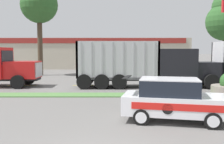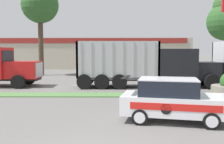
# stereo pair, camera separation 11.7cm
# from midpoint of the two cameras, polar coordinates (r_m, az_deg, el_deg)

# --- Properties ---
(grass_verge) EXTENTS (120.00, 1.47, 0.06)m
(grass_verge) POSITION_cam_midpoint_polar(r_m,az_deg,el_deg) (15.99, -0.88, -5.25)
(grass_verge) COLOR #517F42
(grass_verge) RESTS_ON ground_plane
(centre_line_3) EXTENTS (2.40, 0.14, 0.01)m
(centre_line_3) POSITION_cam_midpoint_polar(r_m,az_deg,el_deg) (21.99, -19.65, -2.87)
(centre_line_3) COLOR yellow
(centre_line_3) RESTS_ON ground_plane
(centre_line_4) EXTENTS (2.40, 0.14, 0.01)m
(centre_line_4) POSITION_cam_midpoint_polar(r_m,az_deg,el_deg) (20.77, -5.50, -3.05)
(centre_line_4) COLOR yellow
(centre_line_4) RESTS_ON ground_plane
(centre_line_5) EXTENTS (2.40, 0.14, 0.01)m
(centre_line_5) POSITION_cam_midpoint_polar(r_m,az_deg,el_deg) (20.92, 9.40, -3.03)
(centre_line_5) COLOR yellow
(centre_line_5) RESTS_ON ground_plane
(centre_line_6) EXTENTS (2.40, 0.14, 0.01)m
(centre_line_6) POSITION_cam_midpoint_polar(r_m,az_deg,el_deg) (22.41, 23.19, -2.84)
(centre_line_6) COLOR yellow
(centre_line_6) RESTS_ON ground_plane
(dump_truck_trail) EXTENTS (11.12, 2.64, 3.56)m
(dump_truck_trail) POSITION_cam_midpoint_polar(r_m,az_deg,el_deg) (19.85, 10.76, 1.20)
(dump_truck_trail) COLOR black
(dump_truck_trail) RESTS_ON ground_plane
(rally_car) EXTENTS (4.42, 2.66, 1.75)m
(rally_car) POSITION_cam_midpoint_polar(r_m,az_deg,el_deg) (10.36, 13.94, -6.11)
(rally_car) COLOR white
(rally_car) RESTS_ON ground_plane
(store_building_backdrop) EXTENTS (36.22, 12.10, 4.96)m
(store_building_backdrop) POSITION_cam_midpoint_polar(r_m,az_deg,el_deg) (45.43, -6.88, 4.24)
(store_building_backdrop) COLOR #BCB29E
(store_building_backdrop) RESTS_ON ground_plane
(tree_behind_left) EXTENTS (4.29, 4.29, 11.46)m
(tree_behind_left) POSITION_cam_midpoint_polar(r_m,az_deg,el_deg) (31.15, -16.05, 15.18)
(tree_behind_left) COLOR #473828
(tree_behind_left) RESTS_ON ground_plane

